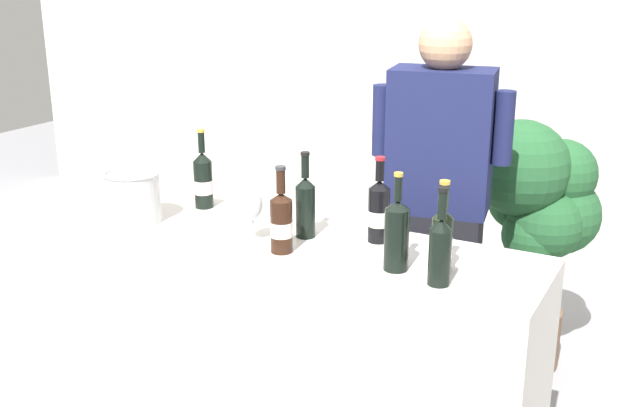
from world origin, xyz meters
TOP-DOWN VIEW (x-y plane):
  - wall_back at (0.00, 2.60)m, footprint 8.00×0.10m
  - counter at (0.00, 0.00)m, footprint 1.85×0.53m
  - wine_bottle_0 at (0.58, -0.04)m, footprint 0.07×0.07m
  - wine_bottle_1 at (0.61, -0.15)m, footprint 0.07×0.07m
  - wine_bottle_2 at (0.44, -0.10)m, footprint 0.08×0.08m
  - wine_bottle_3 at (0.02, 0.03)m, footprint 0.07×0.07m
  - wine_bottle_4 at (0.02, -0.14)m, footprint 0.08×0.08m
  - wine_bottle_5 at (-0.52, 0.14)m, footprint 0.08×0.08m
  - wine_bottle_6 at (0.28, 0.12)m, footprint 0.08×0.08m
  - wine_glass at (-0.12, -0.11)m, footprint 0.08×0.08m
  - ice_bucket at (-0.66, -0.13)m, footprint 0.22×0.22m
  - person_server at (0.33, 0.60)m, footprint 0.56×0.31m
  - potted_shrub at (0.62, 1.15)m, footprint 0.58×0.55m

SIDE VIEW (x-z plane):
  - counter at x=0.00m, z-range 0.00..0.92m
  - potted_shrub at x=0.62m, z-range 0.21..1.43m
  - person_server at x=0.33m, z-range -0.02..1.68m
  - ice_bucket at x=-0.66m, z-range 0.92..1.13m
  - wine_bottle_0 at x=0.58m, z-range 0.88..1.19m
  - wine_bottle_4 at x=0.02m, z-range 0.88..1.19m
  - wine_bottle_6 at x=0.28m, z-range 0.88..1.20m
  - wine_bottle_5 at x=-0.52m, z-range 0.87..1.20m
  - wine_bottle_1 at x=0.61m, z-range 0.88..1.20m
  - wine_bottle_3 at x=0.02m, z-range 0.88..1.21m
  - wine_bottle_2 at x=0.44m, z-range 0.88..1.21m
  - wine_glass at x=-0.12m, z-range 0.96..1.15m
  - wall_back at x=0.00m, z-range 0.00..2.80m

